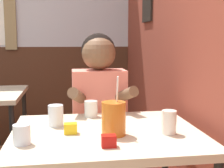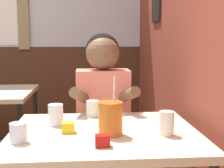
# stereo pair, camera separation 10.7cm
# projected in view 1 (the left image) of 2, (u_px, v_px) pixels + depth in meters

# --- Properties ---
(brick_wall_right) EXTENTS (0.08, 4.48, 2.70)m
(brick_wall_right) POSITION_uv_depth(u_px,v_px,m) (165.00, 16.00, 2.31)
(brick_wall_right) COLOR brown
(brick_wall_right) RESTS_ON ground_plane
(back_wall) EXTENTS (5.33, 0.09, 2.70)m
(back_wall) POSITION_uv_depth(u_px,v_px,m) (21.00, 23.00, 3.37)
(back_wall) COLOR silver
(back_wall) RESTS_ON ground_plane
(main_table) EXTENTS (0.90, 0.74, 0.74)m
(main_table) POSITION_uv_depth(u_px,v_px,m) (106.00, 146.00, 1.51)
(main_table) COLOR beige
(main_table) RESTS_ON ground_plane
(person_seated) EXTENTS (0.42, 0.41, 1.22)m
(person_seated) POSITION_uv_depth(u_px,v_px,m) (99.00, 120.00, 2.03)
(person_seated) COLOR #EA7F6B
(person_seated) RESTS_ON ground_plane
(cocktail_pitcher) EXTENTS (0.11, 0.11, 0.27)m
(cocktail_pitcher) POSITION_uv_depth(u_px,v_px,m) (114.00, 118.00, 1.43)
(cocktail_pitcher) COLOR #C6661E
(cocktail_pitcher) RESTS_ON main_table
(glass_near_pitcher) EXTENTS (0.08, 0.08, 0.11)m
(glass_near_pitcher) POSITION_uv_depth(u_px,v_px,m) (56.00, 116.00, 1.58)
(glass_near_pitcher) COLOR silver
(glass_near_pitcher) RESTS_ON main_table
(glass_center) EXTENTS (0.08, 0.08, 0.09)m
(glass_center) POSITION_uv_depth(u_px,v_px,m) (91.00, 109.00, 1.78)
(glass_center) COLOR silver
(glass_center) RESTS_ON main_table
(glass_far_side) EXTENTS (0.07, 0.07, 0.11)m
(glass_far_side) POSITION_uv_depth(u_px,v_px,m) (169.00, 122.00, 1.45)
(glass_far_side) COLOR silver
(glass_far_side) RESTS_ON main_table
(glass_by_brick) EXTENTS (0.07, 0.07, 0.09)m
(glass_by_brick) POSITION_uv_depth(u_px,v_px,m) (22.00, 135.00, 1.30)
(glass_by_brick) COLOR silver
(glass_by_brick) RESTS_ON main_table
(condiment_ketchup) EXTENTS (0.06, 0.04, 0.05)m
(condiment_ketchup) POSITION_uv_depth(u_px,v_px,m) (109.00, 141.00, 1.27)
(condiment_ketchup) COLOR #B7140F
(condiment_ketchup) RESTS_ON main_table
(condiment_mustard) EXTENTS (0.06, 0.04, 0.05)m
(condiment_mustard) POSITION_uv_depth(u_px,v_px,m) (70.00, 128.00, 1.45)
(condiment_mustard) COLOR yellow
(condiment_mustard) RESTS_ON main_table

